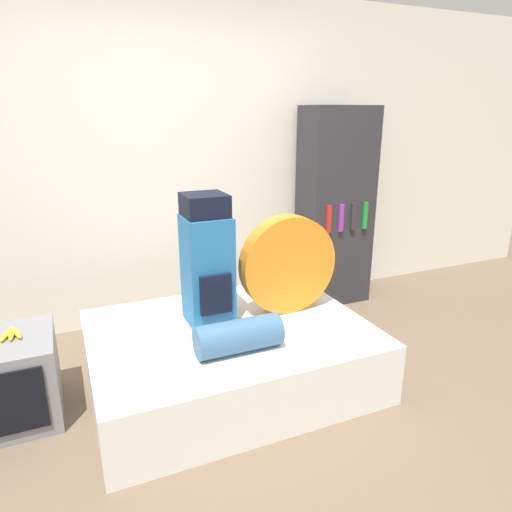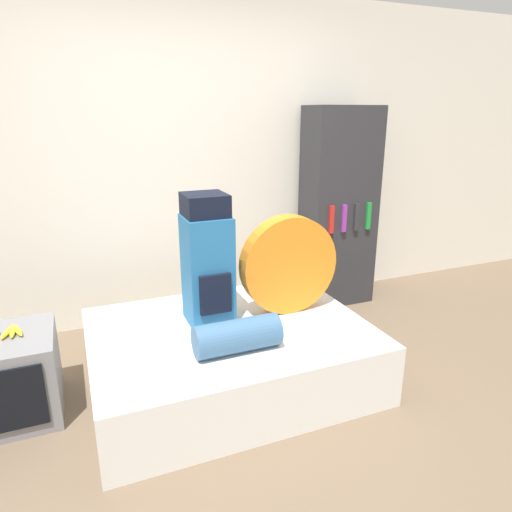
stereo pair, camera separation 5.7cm
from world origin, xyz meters
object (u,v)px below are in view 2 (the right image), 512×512
at_px(sleeping_roll, 237,336).
at_px(backpack, 207,262).
at_px(bookshelf, 338,208).
at_px(tent_bag, 288,264).
at_px(television, 1,379).

bearing_deg(sleeping_roll, backpack, 94.17).
height_order(sleeping_roll, bookshelf, bookshelf).
bearing_deg(bookshelf, sleeping_roll, -138.91).
xyz_separation_m(tent_bag, bookshelf, (0.90, 0.84, 0.15)).
bearing_deg(sleeping_roll, bookshelf, 41.09).
relative_size(backpack, sleeping_roll, 1.69).
bearing_deg(sleeping_roll, television, 160.38).
xyz_separation_m(backpack, bookshelf, (1.45, 0.79, 0.08)).
distance_m(sleeping_roll, bookshelf, 1.92).
bearing_deg(backpack, sleeping_roll, -85.83).
relative_size(tent_bag, sleeping_roll, 1.35).
distance_m(backpack, tent_bag, 0.55).
height_order(tent_bag, television, tent_bag).
distance_m(television, bookshelf, 2.86).
distance_m(backpack, sleeping_roll, 0.54).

